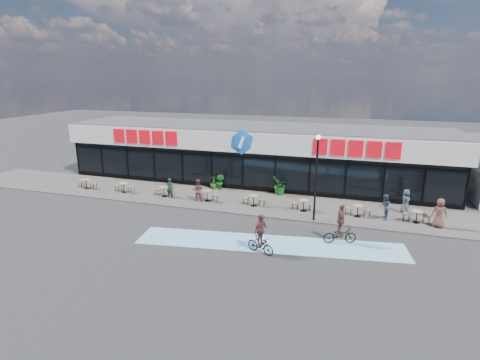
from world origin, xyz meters
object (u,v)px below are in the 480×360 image
object	(u,v)px
potted_plant_mid	(220,182)
lamp_post	(316,171)
pedestrian_a	(385,207)
cyclist_b	(340,229)
potted_plant_right	(280,186)
pedestrian_b	(405,201)
pedestrian_c	(439,213)
bistro_set_0	(87,182)
potted_plant_left	(214,182)
patron_right	(198,190)
patron_left	(170,188)
cyclist_a	(261,237)

from	to	relation	value
potted_plant_mid	lamp_post	bearing A→B (deg)	-29.39
pedestrian_a	cyclist_b	distance (m)	4.63
potted_plant_right	pedestrian_b	distance (m)	8.40
pedestrian_c	cyclist_b	distance (m)	6.42
lamp_post	pedestrian_b	world-z (taller)	lamp_post
bistro_set_0	potted_plant_left	world-z (taller)	potted_plant_left
bistro_set_0	lamp_post	bearing A→B (deg)	-4.82
bistro_set_0	pedestrian_a	size ratio (longest dim) A/B	0.97
lamp_post	pedestrian_b	xyz separation A→B (m)	(5.35, 2.93, -2.30)
patron_right	pedestrian_c	bearing A→B (deg)	166.38
potted_plant_right	cyclist_b	size ratio (longest dim) A/B	0.63
pedestrian_a	potted_plant_mid	bearing A→B (deg)	-108.07
lamp_post	potted_plant_mid	world-z (taller)	lamp_post
potted_plant_left	pedestrian_c	bearing A→B (deg)	-12.13
patron_left	pedestrian_a	world-z (taller)	pedestrian_a
potted_plant_left	cyclist_a	world-z (taller)	cyclist_a
patron_left	pedestrian_c	xyz separation A→B (m)	(17.20, -0.27, 0.13)
patron_left	cyclist_a	size ratio (longest dim) A/B	0.71
potted_plant_right	cyclist_a	xyz separation A→B (m)	(0.90, -9.25, 0.07)
cyclist_a	cyclist_b	world-z (taller)	cyclist_b
cyclist_a	patron_left	bearing A→B (deg)	142.60
potted_plant_left	bistro_set_0	bearing A→B (deg)	-163.47
pedestrian_b	cyclist_b	size ratio (longest dim) A/B	0.73
pedestrian_c	cyclist_a	size ratio (longest dim) A/B	0.84
patron_left	patron_right	world-z (taller)	patron_right
potted_plant_left	potted_plant_mid	size ratio (longest dim) A/B	0.84
cyclist_a	pedestrian_b	bearing A→B (deg)	46.96
potted_plant_mid	potted_plant_right	size ratio (longest dim) A/B	0.89
lamp_post	cyclist_b	bearing A→B (deg)	-57.75
potted_plant_mid	pedestrian_c	xyz separation A→B (m)	(14.52, -3.25, 0.25)
potted_plant_left	pedestrian_a	distance (m)	12.47
bistro_set_0	cyclist_a	distance (m)	16.72
patron_right	cyclist_a	distance (m)	8.67
pedestrian_b	potted_plant_left	bearing A→B (deg)	66.41
bistro_set_0	patron_left	distance (m)	7.21
patron_left	pedestrian_b	bearing A→B (deg)	-179.03
cyclist_a	cyclist_b	xyz separation A→B (m)	(3.69, 2.39, -0.04)
bistro_set_0	pedestrian_a	bearing A→B (deg)	-0.29
patron_right	pedestrian_a	bearing A→B (deg)	167.82
potted_plant_left	pedestrian_b	world-z (taller)	pedestrian_b
potted_plant_right	cyclist_b	world-z (taller)	cyclist_b
potted_plant_right	patron_right	bearing A→B (deg)	-149.43
bistro_set_0	potted_plant_right	size ratio (longest dim) A/B	1.14
pedestrian_b	cyclist_a	xyz separation A→B (m)	(-7.40, -7.92, -0.03)
potted_plant_left	pedestrian_a	bearing A→B (deg)	-13.39
potted_plant_right	cyclist_b	distance (m)	8.26
pedestrian_c	cyclist_a	distance (m)	10.81
potted_plant_mid	potted_plant_left	bearing A→B (deg)	-178.33
pedestrian_b	potted_plant_mid	bearing A→B (deg)	66.12
patron_right	cyclist_a	world-z (taller)	cyclist_a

